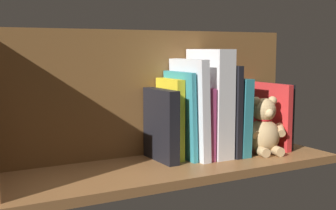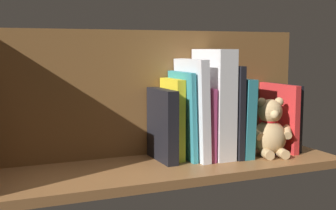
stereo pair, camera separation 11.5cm
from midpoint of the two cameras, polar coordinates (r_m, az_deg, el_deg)
name	(u,v)px [view 2 (the right image)]	position (r cm, az deg, el deg)	size (l,w,h in cm)	color
ground_plane	(168,168)	(118.11, 2.81, -7.77)	(91.21, 28.88, 2.20)	brown
shelf_back_panel	(150,93)	(125.80, 0.41, 1.51)	(91.21, 1.50, 33.87)	brown
book_0	(283,116)	(139.32, 16.35, -1.37)	(1.84, 15.31, 18.74)	black
book_1	(278,117)	(137.25, 15.84, -1.44)	(1.69, 16.96, 18.94)	red
teddy_bear	(270,130)	(129.38, 15.02, -3.04)	(12.54, 11.51, 15.85)	tan
book_2	(235,116)	(128.54, 10.83, -1.39)	(2.84, 16.81, 21.02)	teal
book_3	(226,110)	(126.81, 9.81, -0.69)	(1.64, 16.74, 24.50)	black
dictionary_thick_white	(213,103)	(124.61, 8.27, 0.21)	(5.19, 16.14, 28.82)	silver
book_4	(200,122)	(123.50, 6.62, -2.15)	(1.66, 15.86, 18.91)	#B23F72
book_5	(192,109)	(121.52, 5.68, -0.53)	(2.33, 16.37, 26.26)	silver
book_6	(182,115)	(121.43, 4.52, -1.31)	(1.26, 14.60, 22.98)	teal
book_7	(172,119)	(121.80, 3.25, -1.72)	(2.29, 11.70, 21.11)	yellow
book_8	(163,125)	(119.38, 2.20, -2.49)	(2.98, 14.52, 18.64)	black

